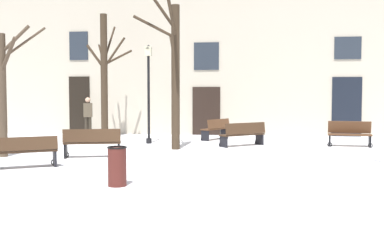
% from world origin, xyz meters
% --- Properties ---
extents(ground_plane, '(37.72, 37.72, 0.00)m').
position_xyz_m(ground_plane, '(0.00, 0.00, 0.00)').
color(ground_plane, white).
extents(building_facade, '(23.57, 0.60, 7.95)m').
position_xyz_m(building_facade, '(0.00, 9.27, 4.03)').
color(building_facade, '#BCB29E').
rests_on(building_facade, ground).
extents(tree_right_of_center, '(1.70, 2.85, 5.65)m').
position_xyz_m(tree_right_of_center, '(-0.82, 3.34, 2.77)').
color(tree_right_of_center, '#382B1E').
rests_on(tree_right_of_center, ground).
extents(tree_near_facade, '(1.76, 1.30, 5.33)m').
position_xyz_m(tree_near_facade, '(-4.36, 6.62, 2.83)').
color(tree_near_facade, '#382B1E').
rests_on(tree_near_facade, ground).
extents(tree_foreground, '(2.59, 1.48, 4.96)m').
position_xyz_m(tree_foreground, '(-5.80, 0.85, 2.24)').
color(tree_foreground, '#4C3D2D').
rests_on(tree_foreground, ground).
extents(streetlamp, '(0.30, 0.30, 3.84)m').
position_xyz_m(streetlamp, '(-2.11, 5.10, 2.35)').
color(streetlamp, black).
rests_on(streetlamp, ground).
extents(litter_bin, '(0.42, 0.42, 0.84)m').
position_xyz_m(litter_bin, '(-0.99, -3.09, 0.42)').
color(litter_bin, '#4C1E19').
rests_on(litter_bin, ground).
extents(bench_back_to_back_right, '(1.70, 1.28, 0.84)m').
position_xyz_m(bench_back_to_back_right, '(-4.06, -1.17, 0.44)').
color(bench_back_to_back_right, '#3D2819').
rests_on(bench_back_to_back_right, ground).
extents(bench_back_to_back_left, '(1.59, 0.67, 0.94)m').
position_xyz_m(bench_back_to_back_left, '(5.47, 4.98, 0.47)').
color(bench_back_to_back_left, '#51331E').
rests_on(bench_back_to_back_left, ground).
extents(bench_near_center_tree, '(1.72, 1.52, 0.88)m').
position_xyz_m(bench_near_center_tree, '(1.57, 4.61, 0.45)').
color(bench_near_center_tree, '#3D2819').
rests_on(bench_near_center_tree, ground).
extents(bench_far_corner, '(1.17, 1.51, 0.89)m').
position_xyz_m(bench_far_corner, '(0.40, 6.83, 0.46)').
color(bench_far_corner, '#51331E').
rests_on(bench_far_corner, ground).
extents(bench_facing_shops, '(1.78, 0.84, 0.89)m').
position_xyz_m(bench_facing_shops, '(-2.95, 0.95, 0.47)').
color(bench_facing_shops, '#3D2819').
rests_on(bench_facing_shops, ground).
extents(person_near_bench, '(0.41, 0.28, 1.77)m').
position_xyz_m(person_near_bench, '(-5.71, 8.23, 0.99)').
color(person_near_bench, '#2D271E').
rests_on(person_near_bench, ground).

